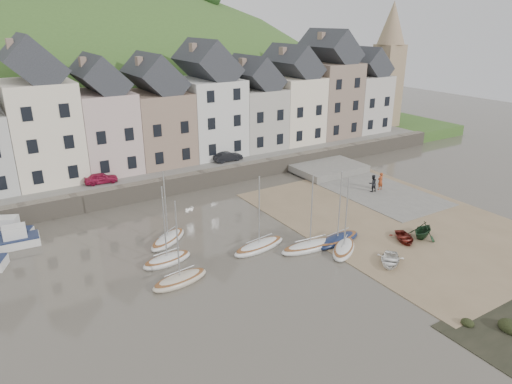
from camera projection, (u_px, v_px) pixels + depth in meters
ground at (296, 250)px, 36.62m from camera, size 160.00×160.00×0.00m
quay_land at (153, 149)px, 61.74m from camera, size 90.00×30.00×1.50m
quay_street at (188, 166)px, 52.33m from camera, size 70.00×7.00×0.10m
seawall at (202, 180)px, 49.79m from camera, size 70.00×1.20×1.80m
beach at (394, 220)px, 42.07m from camera, size 18.00×26.00×0.06m
slipway at (363, 186)px, 50.39m from camera, size 8.00×18.00×0.12m
hillside at (83, 215)px, 88.08m from camera, size 134.40×84.00×84.00m
townhouse_terrace at (187, 108)px, 53.95m from camera, size 61.05×8.00×13.93m
church_spire at (389, 62)px, 68.90m from camera, size 4.00×4.00×18.00m
sailboat_0 at (168, 239)px, 37.83m from camera, size 4.39×3.72×6.32m
sailboat_1 at (167, 260)px, 34.65m from camera, size 4.06×1.97×6.32m
sailboat_2 at (180, 280)px, 32.03m from camera, size 4.40×2.08×6.32m
sailboat_3 at (259, 246)px, 36.71m from camera, size 5.05×2.19×6.32m
sailboat_4 at (310, 246)px, 36.71m from camera, size 5.29×1.93×6.32m
sailboat_5 at (337, 240)px, 37.79m from camera, size 4.81×1.99×6.32m
sailboat_6 at (344, 249)px, 36.32m from camera, size 4.19×3.66×6.32m
motorboat_0 at (8, 241)px, 36.86m from camera, size 5.02×2.07×1.70m
motorboat_2 at (1, 232)px, 38.37m from camera, size 5.34×3.73×1.70m
rowboat_white at (390, 260)px, 34.39m from camera, size 3.48×3.37×0.59m
rowboat_green at (423, 230)px, 38.35m from camera, size 3.22×2.97×1.41m
rowboat_red at (404, 238)px, 37.92m from camera, size 2.97×3.28×0.56m
person_red at (380, 181)px, 48.84m from camera, size 0.70×0.47×1.89m
person_dark at (373, 183)px, 48.29m from camera, size 0.97×0.79×1.83m
car_left at (101, 178)px, 46.43m from camera, size 3.33×1.61×1.09m
car_right at (228, 156)px, 53.61m from camera, size 3.40×1.21×1.12m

